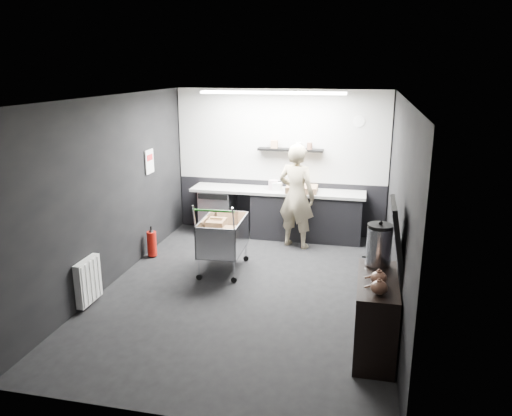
# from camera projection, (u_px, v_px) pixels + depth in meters

# --- Properties ---
(floor) EXTENTS (5.50, 5.50, 0.00)m
(floor) POSITION_uv_depth(u_px,v_px,m) (246.00, 290.00, 7.13)
(floor) COLOR black
(floor) RESTS_ON ground
(ceiling) EXTENTS (5.50, 5.50, 0.00)m
(ceiling) POSITION_uv_depth(u_px,v_px,m) (245.00, 98.00, 6.39)
(ceiling) COLOR white
(ceiling) RESTS_ON wall_back
(wall_back) EXTENTS (5.50, 0.00, 5.50)m
(wall_back) POSITION_uv_depth(u_px,v_px,m) (281.00, 162.00, 9.34)
(wall_back) COLOR black
(wall_back) RESTS_ON floor
(wall_front) EXTENTS (5.50, 0.00, 5.50)m
(wall_front) POSITION_uv_depth(u_px,v_px,m) (169.00, 281.00, 4.18)
(wall_front) COLOR black
(wall_front) RESTS_ON floor
(wall_left) EXTENTS (0.00, 5.50, 5.50)m
(wall_left) POSITION_uv_depth(u_px,v_px,m) (111.00, 191.00, 7.18)
(wall_left) COLOR black
(wall_left) RESTS_ON floor
(wall_right) EXTENTS (0.00, 5.50, 5.50)m
(wall_right) POSITION_uv_depth(u_px,v_px,m) (398.00, 208.00, 6.34)
(wall_right) COLOR black
(wall_right) RESTS_ON floor
(kitchen_wall_panel) EXTENTS (3.95, 0.02, 1.70)m
(kitchen_wall_panel) POSITION_uv_depth(u_px,v_px,m) (281.00, 136.00, 9.19)
(kitchen_wall_panel) COLOR beige
(kitchen_wall_panel) RESTS_ON wall_back
(dado_panel) EXTENTS (3.95, 0.02, 1.00)m
(dado_panel) POSITION_uv_depth(u_px,v_px,m) (280.00, 206.00, 9.56)
(dado_panel) COLOR black
(dado_panel) RESTS_ON wall_back
(floating_shelf) EXTENTS (1.20, 0.22, 0.04)m
(floating_shelf) POSITION_uv_depth(u_px,v_px,m) (290.00, 150.00, 9.11)
(floating_shelf) COLOR black
(floating_shelf) RESTS_ON wall_back
(wall_clock) EXTENTS (0.20, 0.03, 0.20)m
(wall_clock) POSITION_uv_depth(u_px,v_px,m) (359.00, 121.00, 8.80)
(wall_clock) COLOR white
(wall_clock) RESTS_ON wall_back
(poster) EXTENTS (0.02, 0.30, 0.40)m
(poster) POSITION_uv_depth(u_px,v_px,m) (149.00, 162.00, 8.34)
(poster) COLOR white
(poster) RESTS_ON wall_left
(poster_red_band) EXTENTS (0.02, 0.22, 0.10)m
(poster_red_band) POSITION_uv_depth(u_px,v_px,m) (149.00, 157.00, 8.32)
(poster_red_band) COLOR red
(poster_red_band) RESTS_ON poster
(radiator) EXTENTS (0.10, 0.50, 0.60)m
(radiator) POSITION_uv_depth(u_px,v_px,m) (88.00, 281.00, 6.60)
(radiator) COLOR white
(radiator) RESTS_ON wall_left
(ceiling_strip) EXTENTS (2.40, 0.20, 0.04)m
(ceiling_strip) POSITION_uv_depth(u_px,v_px,m) (272.00, 93.00, 8.14)
(ceiling_strip) COLOR white
(ceiling_strip) RESTS_ON ceiling
(prep_counter) EXTENTS (3.20, 0.61, 0.90)m
(prep_counter) POSITION_uv_depth(u_px,v_px,m) (284.00, 213.00, 9.25)
(prep_counter) COLOR black
(prep_counter) RESTS_ON floor
(person) EXTENTS (0.77, 0.62, 1.84)m
(person) POSITION_uv_depth(u_px,v_px,m) (296.00, 196.00, 8.64)
(person) COLOR beige
(person) RESTS_ON floor
(shopping_cart) EXTENTS (0.65, 1.04, 1.14)m
(shopping_cart) POSITION_uv_depth(u_px,v_px,m) (223.00, 237.00, 7.70)
(shopping_cart) COLOR silver
(shopping_cart) RESTS_ON floor
(sideboard) EXTENTS (0.49, 1.16, 1.73)m
(sideboard) POSITION_uv_depth(u_px,v_px,m) (377.00, 304.00, 5.51)
(sideboard) COLOR black
(sideboard) RESTS_ON floor
(fire_extinguisher) EXTENTS (0.16, 0.16, 0.51)m
(fire_extinguisher) POSITION_uv_depth(u_px,v_px,m) (152.00, 243.00, 8.32)
(fire_extinguisher) COLOR #AF140B
(fire_extinguisher) RESTS_ON floor
(cardboard_box) EXTENTS (0.56, 0.43, 0.11)m
(cardboard_box) POSITION_uv_depth(u_px,v_px,m) (302.00, 189.00, 9.00)
(cardboard_box) COLOR #A37B57
(cardboard_box) RESTS_ON prep_counter
(pink_tub) EXTENTS (0.18, 0.18, 0.18)m
(pink_tub) POSITION_uv_depth(u_px,v_px,m) (273.00, 185.00, 9.15)
(pink_tub) COLOR beige
(pink_tub) RESTS_ON prep_counter
(white_container) EXTENTS (0.16, 0.13, 0.15)m
(white_container) POSITION_uv_depth(u_px,v_px,m) (277.00, 187.00, 9.09)
(white_container) COLOR white
(white_container) RESTS_ON prep_counter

